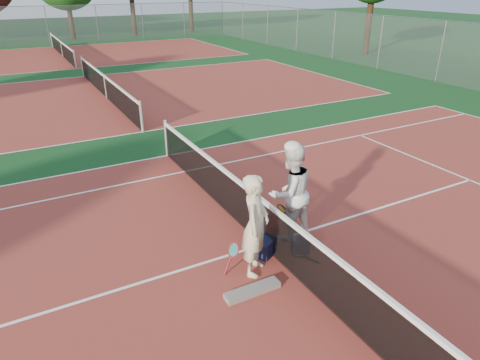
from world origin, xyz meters
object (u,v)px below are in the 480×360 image
(player_b, at_px, (290,193))
(net_main, at_px, (263,223))
(racket_black_held, at_px, (282,215))
(player_a, at_px, (255,225))
(water_bottle, at_px, (295,245))
(sports_bag_purple, at_px, (300,246))
(racket_red, at_px, (234,257))
(sports_bag_navy, at_px, (265,247))
(racket_spare, at_px, (298,253))

(player_b, bearing_deg, net_main, -1.94)
(racket_black_held, bearing_deg, player_a, 20.83)
(net_main, bearing_deg, water_bottle, -48.32)
(net_main, bearing_deg, racket_black_held, 29.74)
(player_b, distance_m, sports_bag_purple, 1.06)
(net_main, distance_m, water_bottle, 0.75)
(sports_bag_purple, distance_m, water_bottle, 0.10)
(player_b, xyz_separation_m, racket_black_held, (0.10, 0.39, -0.73))
(racket_red, xyz_separation_m, water_bottle, (1.30, -0.06, -0.12))
(player_b, relative_size, water_bottle, 6.66)
(water_bottle, bearing_deg, racket_red, 177.24)
(racket_black_held, xyz_separation_m, sports_bag_purple, (-0.23, -0.98, -0.14))
(racket_black_held, bearing_deg, net_main, 11.11)
(sports_bag_navy, bearing_deg, net_main, 68.50)
(racket_black_held, relative_size, sports_bag_navy, 1.29)
(sports_bag_purple, bearing_deg, racket_black_held, 76.68)
(net_main, relative_size, player_b, 5.50)
(player_a, height_order, sports_bag_purple, player_a)
(racket_red, xyz_separation_m, racket_spare, (1.30, -0.17, -0.26))
(player_b, height_order, water_bottle, player_b)
(player_a, height_order, racket_spare, player_a)
(player_b, height_order, racket_spare, player_b)
(player_b, distance_m, racket_black_held, 0.83)
(racket_red, relative_size, racket_spare, 0.90)
(player_a, relative_size, sports_bag_purple, 5.88)
(player_b, bearing_deg, racket_black_held, -109.68)
(racket_black_held, distance_m, water_bottle, 0.97)
(racket_red, distance_m, sports_bag_navy, 0.76)
(net_main, relative_size, racket_black_held, 20.24)
(racket_spare, bearing_deg, sports_bag_navy, 42.52)
(racket_spare, bearing_deg, player_b, -37.70)
(racket_spare, bearing_deg, racket_black_held, -36.60)
(player_b, distance_m, sports_bag_navy, 1.18)
(player_a, relative_size, racket_red, 3.50)
(racket_spare, bearing_deg, net_main, 16.32)
(player_a, relative_size, racket_spare, 3.16)
(player_b, bearing_deg, racket_spare, 67.40)
(water_bottle, bearing_deg, sports_bag_purple, -43.90)
(net_main, xyz_separation_m, racket_black_held, (0.74, 0.42, -0.24))
(net_main, bearing_deg, player_a, -130.66)
(racket_red, distance_m, racket_black_held, 1.82)
(player_a, bearing_deg, net_main, 1.00)
(player_a, distance_m, racket_spare, 1.36)
(player_a, distance_m, water_bottle, 1.27)
(racket_spare, distance_m, sports_bag_purple, 0.14)
(net_main, bearing_deg, sports_bag_navy, -111.50)
(racket_black_held, distance_m, racket_spare, 1.09)
(racket_spare, xyz_separation_m, water_bottle, (-0.00, 0.10, 0.14))
(racket_black_held, relative_size, water_bottle, 1.81)
(sports_bag_purple, bearing_deg, net_main, 132.25)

